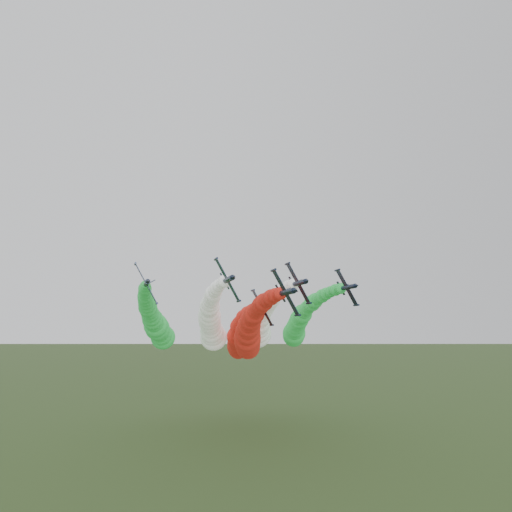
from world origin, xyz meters
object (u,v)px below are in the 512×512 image
at_px(jet_inner_right, 261,323).
at_px(jet_trail, 239,337).
at_px(jet_outer_left, 156,324).
at_px(jet_inner_left, 212,323).
at_px(jet_lead, 250,333).
at_px(jet_outer_right, 299,323).

xyz_separation_m(jet_inner_right, jet_trail, (-3.16, 15.55, -4.17)).
bearing_deg(jet_outer_left, jet_inner_left, -35.39).
xyz_separation_m(jet_lead, jet_inner_right, (6.26, 10.59, 2.74)).
height_order(jet_inner_right, jet_trail, jet_inner_right).
height_order(jet_inner_right, jet_outer_right, jet_outer_right).
bearing_deg(jet_lead, jet_inner_left, 134.41).
distance_m(jet_inner_right, jet_trail, 16.40).
relative_size(jet_outer_left, jet_trail, 1.01).
height_order(jet_outer_left, jet_trail, jet_outer_left).
height_order(jet_lead, jet_inner_left, jet_inner_left).
distance_m(jet_inner_right, jet_outer_left, 30.90).
relative_size(jet_inner_left, jet_outer_right, 1.01).
bearing_deg(jet_inner_right, jet_lead, -120.59).
distance_m(jet_lead, jet_outer_left, 30.44).
bearing_deg(jet_outer_right, jet_trail, 162.21).
distance_m(jet_outer_left, jet_outer_right, 44.92).
bearing_deg(jet_inner_left, jet_trail, 55.47).
relative_size(jet_inner_right, jet_trail, 1.00).
xyz_separation_m(jet_inner_left, jet_outer_right, (30.27, 11.30, 0.25)).
bearing_deg(jet_inner_left, jet_outer_left, 144.61).
relative_size(jet_outer_left, jet_outer_right, 1.00).
distance_m(jet_inner_left, jet_inner_right, 15.09).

